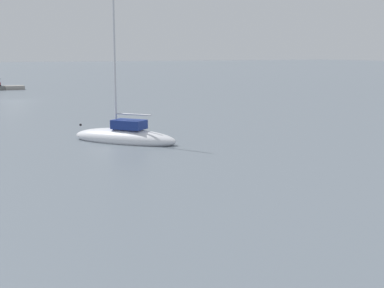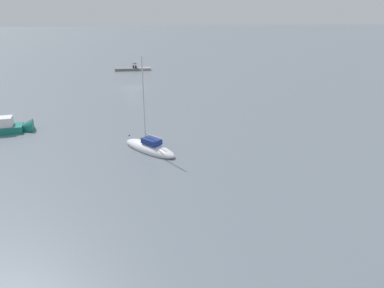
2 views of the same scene
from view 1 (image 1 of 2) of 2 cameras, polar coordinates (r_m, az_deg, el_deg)
The scene contains 2 objects.
ground_plane at distance 63.27m, azimuth -18.05°, elevation 4.29°, with size 500.00×500.00×0.00m, color slate.
sailboat_white_near at distance 32.98m, azimuth -7.10°, elevation 0.77°, with size 5.91×6.57×9.76m.
Camera 1 is at (8.96, 62.40, 5.39)m, focal length 50.72 mm.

